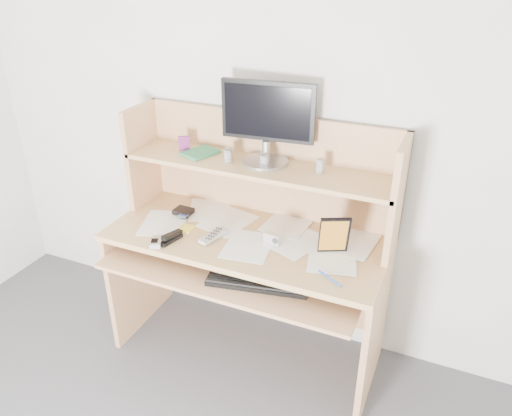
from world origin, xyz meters
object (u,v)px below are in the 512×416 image
at_px(desk, 252,238).
at_px(keyboard, 258,280).
at_px(tv_remote, 214,236).
at_px(game_case, 334,235).
at_px(monitor, 267,120).

bearing_deg(desk, keyboard, -61.37).
xyz_separation_m(tv_remote, game_case, (0.58, 0.09, 0.09)).
bearing_deg(desk, tv_remote, -130.32).
height_order(tv_remote, monitor, monitor).
bearing_deg(tv_remote, desk, 64.81).
height_order(keyboard, tv_remote, tv_remote).
bearing_deg(tv_remote, monitor, 75.62).
bearing_deg(keyboard, monitor, 96.77).
height_order(keyboard, game_case, game_case).
xyz_separation_m(tv_remote, monitor, (0.16, 0.29, 0.53)).
bearing_deg(desk, game_case, -8.64).
bearing_deg(game_case, desk, 145.91).
bearing_deg(game_case, monitor, 129.86).
bearing_deg(desk, monitor, 78.67).
bearing_deg(monitor, keyboard, -77.95).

